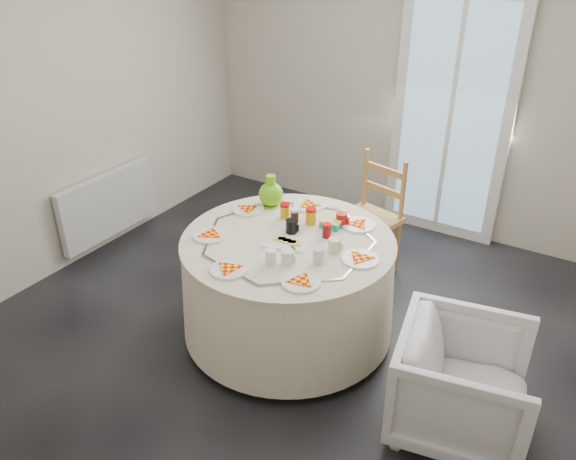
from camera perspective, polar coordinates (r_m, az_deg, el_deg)
The scene contains 14 objects.
floor at distance 4.00m, azimuth 0.14°, elevation -9.88°, with size 4.00×4.00×0.00m, color black.
wall_back at distance 5.09m, azimuth 12.43°, elevation 14.46°, with size 4.00×0.02×2.60m, color #BCB5A3.
wall_left at distance 4.67m, azimuth -21.75°, elevation 11.85°, with size 0.02×4.00×2.60m, color #BCB5A3.
glass_door at distance 4.99m, azimuth 16.27°, elevation 10.73°, with size 1.00×0.08×2.10m, color silver.
radiator at distance 5.05m, azimuth -17.73°, elevation 2.47°, with size 0.07×1.00×0.55m, color silver.
table at distance 3.75m, azimuth 0.00°, elevation -5.70°, with size 1.41×1.41×0.71m, color beige.
wooden_chair at distance 4.43m, azimuth 8.08°, elevation 1.17°, with size 0.43×0.41×0.96m, color tan, non-canonical shape.
armchair at distance 3.22m, azimuth 17.46°, elevation -13.77°, with size 0.69×0.64×0.71m, color silver.
place_settings at distance 3.54m, azimuth 0.00°, elevation -0.43°, with size 1.22×1.22×0.02m, color white, non-canonical shape.
jar_cluster at distance 3.67m, azimuth 1.64°, elevation 1.54°, with size 0.42×0.21×0.12m, color #A0631D, non-canonical shape.
butter_tub at distance 3.69m, azimuth 4.38°, elevation 0.99°, with size 0.13×0.09×0.05m, color #09A698.
green_pitcher at distance 3.94m, azimuth -1.76°, elevation 4.32°, with size 0.17×0.17×0.22m, color #60BD11, non-canonical shape.
cheese_platter at distance 3.49m, azimuth -0.27°, elevation -0.85°, with size 0.27×0.17×0.03m, color white, non-canonical shape.
mugs_glasses at distance 3.44m, azimuth 1.89°, elevation -0.67°, with size 0.58×0.58×0.11m, color gray, non-canonical shape.
Camera 1 is at (1.64, -2.67, 2.49)m, focal length 35.00 mm.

